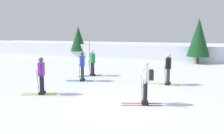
# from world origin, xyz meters

# --- Properties ---
(ground_plane) EXTENTS (120.00, 120.00, 0.00)m
(ground_plane) POSITION_xyz_m (0.00, 0.00, 0.00)
(ground_plane) COLOR silver
(far_snow_ridge) EXTENTS (80.00, 6.22, 1.49)m
(far_snow_ridge) POSITION_xyz_m (0.00, 18.71, 0.75)
(far_snow_ridge) COLOR silver
(far_snow_ridge) RESTS_ON ground
(skier_white) EXTENTS (1.63, 0.95, 1.71)m
(skier_white) POSITION_xyz_m (0.88, 0.19, 0.96)
(skier_white) COLOR red
(skier_white) RESTS_ON ground
(skier_black) EXTENTS (1.61, 1.00, 1.71)m
(skier_black) POSITION_xyz_m (1.02, 4.35, 0.92)
(skier_black) COLOR gold
(skier_black) RESTS_ON ground
(skier_green) EXTENTS (1.36, 1.43, 1.71)m
(skier_green) POSITION_xyz_m (-4.03, 5.39, 0.92)
(skier_green) COLOR #237AC6
(skier_green) RESTS_ON ground
(skier_blue) EXTENTS (1.63, 0.95, 1.71)m
(skier_blue) POSITION_xyz_m (-3.78, 3.57, 0.92)
(skier_blue) COLOR #237AC6
(skier_blue) RESTS_ON ground
(skier_purple) EXTENTS (1.61, 1.01, 1.71)m
(skier_purple) POSITION_xyz_m (-3.96, 0.04, 0.92)
(skier_purple) COLOR gold
(skier_purple) RESTS_ON ground
(trail_marker_pole) EXTENTS (0.04, 0.04, 2.24)m
(trail_marker_pole) POSITION_xyz_m (-5.38, 7.62, 1.12)
(trail_marker_pole) COLOR #C65614
(trail_marker_pole) RESTS_ON ground
(conifer_far_left) EXTENTS (1.77, 1.77, 3.46)m
(conifer_far_left) POSITION_xyz_m (-11.06, 16.03, 2.07)
(conifer_far_left) COLOR #513823
(conifer_far_left) RESTS_ON ground
(conifer_far_right) EXTENTS (1.99, 1.99, 4.05)m
(conifer_far_right) POSITION_xyz_m (1.91, 14.79, 2.36)
(conifer_far_right) COLOR #513823
(conifer_far_right) RESTS_ON ground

